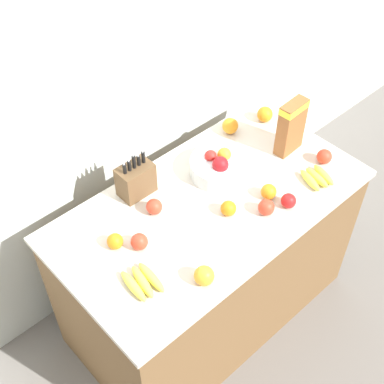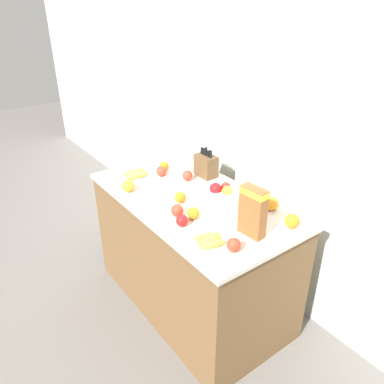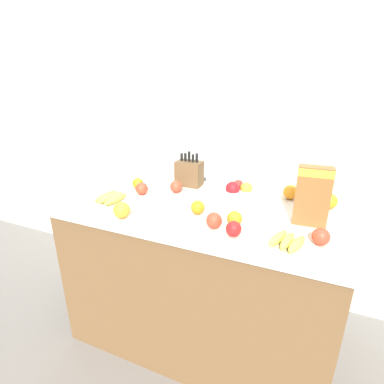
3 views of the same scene
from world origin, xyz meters
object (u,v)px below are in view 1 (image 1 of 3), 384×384
Objects in this scene: banana_bunch_left at (142,282)px; orange_front_right at (115,241)px; apple_rightmost at (139,242)px; knife_block at (136,180)px; cereal_box at (291,125)px; apple_middle at (288,201)px; orange_mid_left at (269,192)px; orange_by_cereal at (228,208)px; fruit_bowl at (220,166)px; banana_bunch_right at (317,178)px; orange_mid_right at (230,126)px; apple_near_bananas at (266,207)px; orange_front_center at (204,276)px; orange_near_bowl at (265,114)px; apple_leftmost at (154,207)px; apple_front at (324,157)px.

banana_bunch_left is 0.24m from orange_front_right.
banana_bunch_left is at bearing -125.20° from apple_rightmost.
cereal_box reaches higher than knife_block.
apple_rightmost reaches higher than apple_middle.
orange_mid_left is at bearing -157.39° from cereal_box.
cereal_box is 0.58m from orange_by_cereal.
fruit_bowl reaches higher than banana_bunch_right.
cereal_box is 3.39× the size of orange_mid_right.
orange_front_right is (-1.07, 0.09, -0.13)m from cereal_box.
banana_bunch_right is (0.32, -0.37, -0.03)m from fruit_bowl.
orange_by_cereal is (-0.24, 0.16, 0.00)m from apple_middle.
banana_bunch_right is at bearing -18.94° from orange_front_right.
orange_mid_left is (0.09, 0.06, -0.00)m from apple_near_bananas.
orange_front_center reaches higher than banana_bunch_left.
orange_near_bowl is (0.65, 0.36, 0.01)m from orange_by_cereal.
fruit_bowl is at bearing -164.46° from orange_near_bowl.
apple_middle is at bearing -8.52° from banana_bunch_left.
knife_block is 3.44× the size of orange_by_cereal.
banana_bunch_left is at bearing -161.58° from orange_near_bowl.
cereal_box is 0.50m from apple_near_bananas.
cereal_box is at bearing 26.13° from orange_mid_left.
orange_near_bowl is at bearing 28.97° from orange_by_cereal.
orange_near_bowl is (1.08, 0.23, 0.01)m from apple_rightmost.
apple_leftmost is (-0.02, -0.16, -0.05)m from knife_block.
apple_middle is (-0.37, -0.08, -0.00)m from apple_front.
apple_rightmost is at bearing 163.82° from banana_bunch_right.
orange_front_right is (-0.94, -0.22, -0.01)m from orange_mid_right.
knife_block is 0.84m from cereal_box.
apple_leftmost is (-0.81, 0.13, -0.13)m from cereal_box.
orange_front_right is (-1.13, 0.28, -0.00)m from apple_front.
apple_middle is (-0.31, -0.27, -0.13)m from cereal_box.
apple_rightmost is at bearing 157.38° from apple_middle.
banana_bunch_right is at bearing -4.08° from apple_near_bananas.
knife_block is 0.35m from orange_front_right.
orange_mid_right is at bearing 14.47° from apple_leftmost.
apple_middle is 0.66m from orange_near_bowl.
orange_front_center is (-0.83, -0.06, 0.02)m from banana_bunch_right.
knife_block is at bearing 134.53° from orange_mid_left.
orange_mid_right reaches higher than orange_mid_left.
banana_bunch_right is 0.28m from orange_mid_left.
orange_near_bowl reaches higher than orange_front_right.
cereal_box is 0.40m from orange_mid_left.
orange_by_cereal reaches higher than banana_bunch_right.
apple_front is (0.85, -0.48, -0.05)m from knife_block.
banana_bunch_left is 2.69× the size of orange_by_cereal.
apple_leftmost is (-0.73, 0.38, 0.02)m from banana_bunch_right.
orange_mid_right is (0.87, 0.29, 0.01)m from apple_rightmost.
fruit_bowl is at bearing -24.40° from knife_block.
apple_near_bananas is 0.70m from orange_near_bowl.
apple_front is (1.05, -0.20, 0.00)m from apple_rightmost.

